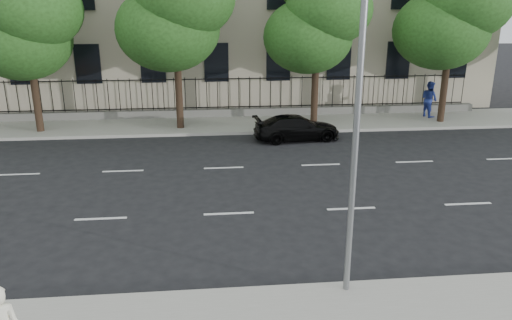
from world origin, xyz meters
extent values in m
plane|color=black|center=(0.00, 0.00, 0.00)|extent=(120.00, 120.00, 0.00)
cube|color=gray|center=(0.00, 14.00, 0.07)|extent=(60.00, 4.00, 0.15)
cube|color=slate|center=(0.00, 15.70, 0.35)|extent=(30.00, 0.50, 0.40)
cube|color=black|center=(0.00, 15.70, 0.65)|extent=(28.80, 0.05, 0.05)
cube|color=black|center=(0.00, 15.70, 2.25)|extent=(28.80, 0.05, 0.05)
cylinder|color=slate|center=(2.50, -2.30, 4.15)|extent=(0.14, 0.14, 8.00)
cylinder|color=#382619|center=(-9.00, 13.20, 1.64)|extent=(0.36, 0.36, 2.97)
ellipsoid|color=#204316|center=(-9.40, 13.50, 4.62)|extent=(4.75, 4.75, 3.90)
ellipsoid|color=#204316|center=(-8.50, 13.00, 6.00)|extent=(4.50, 4.50, 3.70)
cylinder|color=#382619|center=(-2.00, 13.20, 1.81)|extent=(0.36, 0.36, 3.32)
ellipsoid|color=#204316|center=(-2.40, 13.50, 5.09)|extent=(5.13, 5.13, 4.21)
cylinder|color=#382619|center=(5.00, 13.20, 1.69)|extent=(0.36, 0.36, 3.08)
ellipsoid|color=#204316|center=(4.60, 13.50, 4.67)|extent=(4.56, 4.56, 3.74)
ellipsoid|color=#204316|center=(5.50, 13.00, 5.99)|extent=(4.32, 4.32, 3.55)
cylinder|color=#382619|center=(12.00, 13.20, 1.76)|extent=(0.36, 0.36, 3.22)
ellipsoid|color=#204316|center=(11.60, 13.50, 4.93)|extent=(4.94, 4.94, 4.06)
ellipsoid|color=#204316|center=(12.50, 13.00, 6.36)|extent=(4.68, 4.68, 3.85)
imported|color=black|center=(3.67, 10.85, 0.60)|extent=(4.29, 2.09, 1.20)
imported|color=navy|center=(11.79, 14.36, 1.15)|extent=(1.02, 1.16, 2.00)
camera|label=1|loc=(-0.57, -12.11, 6.59)|focal=35.00mm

